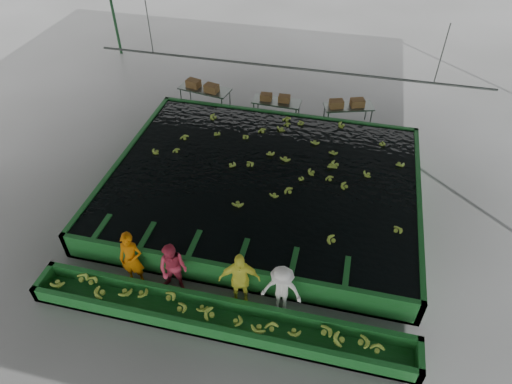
% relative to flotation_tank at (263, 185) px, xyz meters
% --- Properties ---
extents(ground, '(80.00, 80.00, 0.00)m').
position_rel_flotation_tank_xyz_m(ground, '(0.00, -1.50, -0.45)').
color(ground, slate).
rests_on(ground, ground).
extents(shed_roof, '(20.00, 22.00, 0.04)m').
position_rel_flotation_tank_xyz_m(shed_roof, '(0.00, -1.50, 4.55)').
color(shed_roof, slate).
rests_on(shed_roof, shed_posts).
extents(shed_posts, '(20.00, 22.00, 5.00)m').
position_rel_flotation_tank_xyz_m(shed_posts, '(0.00, -1.50, 2.05)').
color(shed_posts, '#214E2A').
rests_on(shed_posts, ground).
extents(flotation_tank, '(10.00, 8.00, 0.90)m').
position_rel_flotation_tank_xyz_m(flotation_tank, '(0.00, 0.00, 0.00)').
color(flotation_tank, '#1A6224').
rests_on(flotation_tank, ground).
extents(tank_water, '(9.70, 7.70, 0.00)m').
position_rel_flotation_tank_xyz_m(tank_water, '(0.00, -0.00, 0.40)').
color(tank_water, black).
rests_on(tank_water, flotation_tank).
extents(sorting_trough, '(10.00, 1.00, 0.50)m').
position_rel_flotation_tank_xyz_m(sorting_trough, '(0.00, -5.10, -0.20)').
color(sorting_trough, '#1A6224').
rests_on(sorting_trough, ground).
extents(cableway_rail, '(0.08, 0.08, 14.00)m').
position_rel_flotation_tank_xyz_m(cableway_rail, '(0.00, 3.50, 2.55)').
color(cableway_rail, '#59605B').
rests_on(cableway_rail, shed_roof).
extents(rail_hanger_left, '(0.04, 0.04, 2.00)m').
position_rel_flotation_tank_xyz_m(rail_hanger_left, '(-5.00, 3.50, 3.55)').
color(rail_hanger_left, '#59605B').
rests_on(rail_hanger_left, shed_roof).
extents(rail_hanger_right, '(0.04, 0.04, 2.00)m').
position_rel_flotation_tank_xyz_m(rail_hanger_right, '(5.00, 3.50, 3.55)').
color(rail_hanger_right, '#59605B').
rests_on(rail_hanger_right, shed_roof).
extents(worker_a, '(0.69, 0.47, 1.80)m').
position_rel_flotation_tank_xyz_m(worker_a, '(-2.63, -4.30, 0.45)').
color(worker_a, '#C76304').
rests_on(worker_a, ground).
extents(worker_b, '(0.81, 0.64, 1.66)m').
position_rel_flotation_tank_xyz_m(worker_b, '(-1.45, -4.30, 0.38)').
color(worker_b, '#D43451').
rests_on(worker_b, ground).
extents(worker_c, '(1.15, 0.69, 1.82)m').
position_rel_flotation_tank_xyz_m(worker_c, '(0.35, -4.30, 0.46)').
color(worker_c, '#FFFD48').
rests_on(worker_c, ground).
extents(worker_d, '(1.04, 0.60, 1.61)m').
position_rel_flotation_tank_xyz_m(worker_d, '(1.45, -4.30, 0.36)').
color(worker_d, white).
rests_on(worker_d, ground).
extents(packing_table_left, '(2.26, 1.20, 0.98)m').
position_rel_flotation_tank_xyz_m(packing_table_left, '(-3.63, 4.92, 0.04)').
color(packing_table_left, '#59605B').
rests_on(packing_table_left, ground).
extents(packing_table_mid, '(1.97, 0.84, 0.88)m').
position_rel_flotation_tank_xyz_m(packing_table_mid, '(-0.52, 4.77, -0.01)').
color(packing_table_mid, '#59605B').
rests_on(packing_table_mid, ground).
extents(packing_table_right, '(2.09, 1.34, 0.88)m').
position_rel_flotation_tank_xyz_m(packing_table_right, '(2.35, 5.05, -0.01)').
color(packing_table_right, '#59605B').
rests_on(packing_table_right, ground).
extents(box_stack_left, '(1.49, 0.74, 0.31)m').
position_rel_flotation_tank_xyz_m(box_stack_left, '(-3.68, 4.83, 0.53)').
color(box_stack_left, brown).
rests_on(box_stack_left, packing_table_left).
extents(box_stack_mid, '(1.22, 0.38, 0.26)m').
position_rel_flotation_tank_xyz_m(box_stack_mid, '(-0.59, 4.77, 0.44)').
color(box_stack_mid, brown).
rests_on(box_stack_mid, packing_table_mid).
extents(box_stack_right, '(1.42, 0.81, 0.30)m').
position_rel_flotation_tank_xyz_m(box_stack_right, '(2.26, 4.98, 0.43)').
color(box_stack_right, brown).
rests_on(box_stack_right, packing_table_right).
extents(floating_bananas, '(9.09, 6.19, 0.12)m').
position_rel_flotation_tank_xyz_m(floating_bananas, '(0.00, 0.80, 0.40)').
color(floating_bananas, '#95B738').
rests_on(floating_bananas, tank_water).
extents(trough_bananas, '(8.36, 0.56, 0.11)m').
position_rel_flotation_tank_xyz_m(trough_bananas, '(0.00, -5.10, -0.05)').
color(trough_bananas, '#95B738').
rests_on(trough_bananas, sorting_trough).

